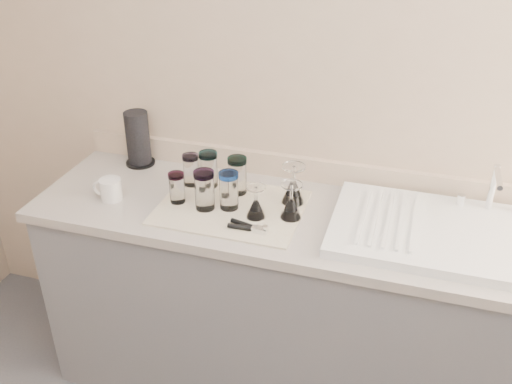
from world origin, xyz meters
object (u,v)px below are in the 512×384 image
(tumbler_lavender, at_px, (229,190))
(goblet_front_left, at_px, (256,207))
(white_mug, at_px, (110,189))
(paper_towel_roll, at_px, (138,139))
(goblet_back_right, at_px, (293,190))
(tumbler_magenta, at_px, (177,187))
(can_opener, at_px, (248,227))
(tumbler_blue, at_px, (204,190))
(tumbler_teal, at_px, (191,170))
(tumbler_purple, at_px, (237,175))
(tumbler_cyan, at_px, (209,169))
(goblet_front_right, at_px, (291,206))
(sink_unit, at_px, (448,233))

(tumbler_lavender, height_order, goblet_front_left, tumbler_lavender)
(white_mug, relative_size, paper_towel_roll, 0.51)
(tumbler_lavender, relative_size, goblet_back_right, 0.95)
(tumbler_magenta, height_order, can_opener, tumbler_magenta)
(tumbler_magenta, distance_m, tumbler_blue, 0.12)
(tumbler_teal, xyz_separation_m, paper_towel_roll, (-0.30, 0.12, 0.04))
(tumbler_purple, height_order, tumbler_lavender, tumbler_purple)
(tumbler_teal, distance_m, tumbler_purple, 0.20)
(tumbler_cyan, bearing_deg, white_mug, -148.70)
(goblet_front_right, xyz_separation_m, paper_towel_roll, (-0.75, 0.25, 0.06))
(paper_towel_roll, bearing_deg, tumbler_cyan, -16.78)
(tumbler_magenta, distance_m, tumbler_lavender, 0.21)
(tumbler_magenta, height_order, white_mug, tumbler_magenta)
(white_mug, distance_m, paper_towel_roll, 0.33)
(goblet_back_right, xyz_separation_m, goblet_front_left, (-0.11, -0.15, -0.01))
(tumbler_teal, xyz_separation_m, goblet_back_right, (0.43, -0.02, -0.01))
(white_mug, bearing_deg, tumbler_blue, 4.96)
(tumbler_blue, bearing_deg, tumbler_cyan, 106.19)
(tumbler_teal, height_order, goblet_front_right, goblet_front_right)
(tumbler_blue, height_order, white_mug, tumbler_blue)
(tumbler_lavender, height_order, goblet_back_right, goblet_back_right)
(tumbler_magenta, bearing_deg, tumbler_cyan, 65.83)
(tumbler_teal, xyz_separation_m, goblet_front_left, (0.33, -0.16, -0.02))
(goblet_back_right, relative_size, goblet_front_right, 1.12)
(sink_unit, distance_m, can_opener, 0.71)
(goblet_front_right, height_order, white_mug, goblet_front_right)
(tumbler_magenta, height_order, tumbler_lavender, tumbler_lavender)
(tumbler_blue, distance_m, goblet_front_right, 0.33)
(tumbler_blue, xyz_separation_m, white_mug, (-0.39, -0.03, -0.04))
(sink_unit, height_order, paper_towel_roll, paper_towel_roll)
(tumbler_cyan, relative_size, can_opener, 1.00)
(tumbler_teal, height_order, goblet_back_right, goblet_back_right)
(tumbler_teal, bearing_deg, tumbler_blue, -52.58)
(tumbler_teal, height_order, white_mug, tumbler_teal)
(white_mug, bearing_deg, tumbler_lavender, 7.69)
(tumbler_cyan, distance_m, tumbler_lavender, 0.20)
(tumbler_teal, relative_size, goblet_back_right, 0.84)
(tumbler_cyan, distance_m, goblet_front_right, 0.41)
(goblet_front_right, bearing_deg, tumbler_purple, 154.30)
(tumbler_cyan, bearing_deg, goblet_front_left, -34.51)
(tumbler_purple, bearing_deg, tumbler_lavender, -86.59)
(sink_unit, relative_size, tumbler_cyan, 5.48)
(sink_unit, xyz_separation_m, can_opener, (-0.69, -0.17, -0.00))
(sink_unit, bearing_deg, paper_towel_roll, 170.91)
(tumbler_magenta, height_order, goblet_front_right, goblet_front_right)
(can_opener, xyz_separation_m, paper_towel_roll, (-0.63, 0.38, 0.10))
(tumbler_blue, bearing_deg, tumbler_purple, 62.21)
(tumbler_teal, relative_size, tumbler_magenta, 1.08)
(tumbler_blue, distance_m, white_mug, 0.39)
(white_mug, bearing_deg, tumbler_cyan, 31.30)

